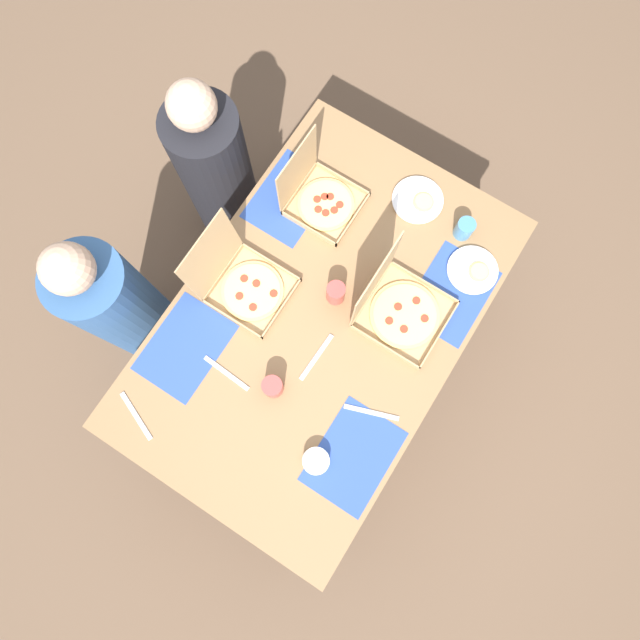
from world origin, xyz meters
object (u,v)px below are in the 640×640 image
Objects in this scene: plate_far_left at (473,270)px; diner_right_seat at (219,178)px; pizza_box_edge_far at (244,284)px; condiment_bowl at (316,461)px; cup_clear_right at (464,229)px; cup_spare at (336,293)px; cup_dark at (273,387)px; pizza_box_center at (320,197)px; plate_near_right at (418,200)px; diner_left_seat at (123,308)px; pizza_box_corner_left at (398,308)px.

diner_right_seat is at bearing 95.92° from plate_far_left.
pizza_box_edge_far is 0.27× the size of diner_right_seat.
condiment_bowl is 0.08× the size of diner_right_seat.
cup_clear_right is (0.12, 0.11, 0.04)m from plate_far_left.
cup_spare is 0.43m from cup_dark.
condiment_bowl is (-0.95, 0.13, 0.01)m from plate_far_left.
pizza_box_center is at bearing 31.65° from condiment_bowl.
cup_dark is (-0.95, 0.08, 0.04)m from plate_near_right.
condiment_bowl is at bearing -94.68° from diner_left_seat.
pizza_box_corner_left is 1.08m from diner_right_seat.
cup_dark is 0.08× the size of diner_right_seat.
cup_spare reaches higher than cup_dark.
cup_dark is 1.08m from diner_right_seat.
pizza_box_center is 1.42× the size of plate_near_right.
pizza_box_edge_far is 1.53× the size of plate_near_right.
cup_dark reaches higher than condiment_bowl.
cup_clear_right reaches higher than condiment_bowl.
cup_clear_right is at bearing -77.33° from diner_right_seat.
pizza_box_center is 0.67m from plate_far_left.
plate_far_left is 2.04× the size of condiment_bowl.
diner_left_seat is 0.74m from diner_right_seat.
cup_spare is at bearing 108.78° from pizza_box_corner_left.
cup_spare is 0.98m from diner_left_seat.
plate_near_right is 0.95m from cup_dark.
pizza_box_corner_left is 3.31× the size of cup_spare.
pizza_box_edge_far is 3.09× the size of cup_spare.
cup_dark is at bearing 162.34° from cup_clear_right.
pizza_box_corner_left is at bearing -25.18° from cup_dark.
diner_right_seat is at bearing 102.67° from cup_clear_right.
plate_near_right is at bearing 83.67° from cup_clear_right.
pizza_box_edge_far reaches higher than cup_dark.
cup_spare is (-0.50, 0.29, 0.01)m from cup_clear_right.
pizza_box_corner_left is 1.64× the size of plate_near_right.
pizza_box_edge_far is 3.51× the size of cup_dark.
diner_right_seat reaches higher than plate_far_left.
diner_left_seat reaches higher than cup_spare.
pizza_box_center is 0.87× the size of pizza_box_corner_left.
plate_near_right is at bearing -72.77° from diner_right_seat.
pizza_box_center reaches higher than cup_clear_right.
plate_far_left is 0.55m from cup_spare.
diner_left_seat is (-0.32, 0.47, -0.30)m from pizza_box_edge_far.
pizza_box_center is 0.40m from plate_near_right.
condiment_bowl is at bearing 172.06° from plate_far_left.
cup_dark is at bearing 153.09° from plate_far_left.
cup_spare is 0.63m from condiment_bowl.
cup_clear_right is 0.08× the size of diner_right_seat.
cup_clear_right is at bearing -42.82° from pizza_box_edge_far.
pizza_box_center is 0.26× the size of diner_right_seat.
diner_left_seat is (-0.56, 1.02, -0.31)m from pizza_box_corner_left.
pizza_box_center is at bearing 65.55° from pizza_box_corner_left.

